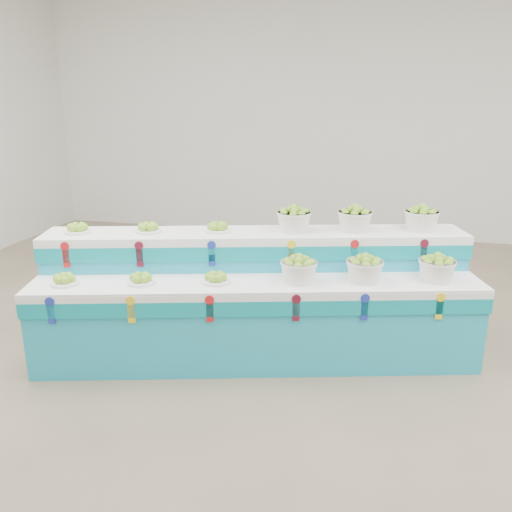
{
  "coord_description": "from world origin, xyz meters",
  "views": [
    {
      "loc": [
        0.26,
        -3.22,
        2.11
      ],
      "look_at": [
        -0.65,
        0.75,
        0.87
      ],
      "focal_mm": 36.44,
      "sensor_mm": 36.0,
      "label": 1
    }
  ],
  "objects_px": {
    "basket_upper_right": "(421,218)",
    "plate_upper_mid": "(148,227)",
    "display_stand": "(256,297)",
    "basket_lower_left": "(299,269)"
  },
  "relations": [
    {
      "from": "basket_upper_right",
      "to": "plate_upper_mid",
      "type": "bearing_deg",
      "value": -165.44
    },
    {
      "from": "plate_upper_mid",
      "to": "display_stand",
      "type": "bearing_deg",
      "value": 0.77
    },
    {
      "from": "display_stand",
      "to": "plate_upper_mid",
      "type": "bearing_deg",
      "value": 166.21
    },
    {
      "from": "display_stand",
      "to": "basket_upper_right",
      "type": "xyz_separation_m",
      "value": [
        1.32,
        0.57,
        0.62
      ]
    },
    {
      "from": "display_stand",
      "to": "plate_upper_mid",
      "type": "distance_m",
      "value": 1.09
    },
    {
      "from": "basket_lower_left",
      "to": "plate_upper_mid",
      "type": "bearing_deg",
      "value": 174.75
    },
    {
      "from": "display_stand",
      "to": "basket_upper_right",
      "type": "height_order",
      "value": "basket_upper_right"
    },
    {
      "from": "display_stand",
      "to": "plate_upper_mid",
      "type": "xyz_separation_m",
      "value": [
        -0.93,
        -0.01,
        0.56
      ]
    },
    {
      "from": "plate_upper_mid",
      "to": "basket_upper_right",
      "type": "height_order",
      "value": "basket_upper_right"
    },
    {
      "from": "display_stand",
      "to": "basket_upper_right",
      "type": "distance_m",
      "value": 1.57
    }
  ]
}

